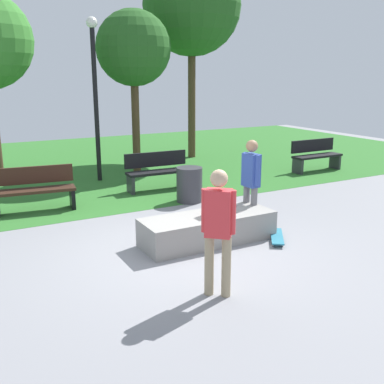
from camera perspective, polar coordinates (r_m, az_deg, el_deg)
The scene contains 14 objects.
ground_plane at distance 7.32m, azimuth -1.93°, elevation -7.49°, with size 28.00×28.00×0.00m, color gray.
grass_lawn at distance 14.82m, azimuth -16.34°, elevation 3.28°, with size 26.60×11.65×0.01m, color #2D6B28.
concrete_ledge at distance 7.65m, azimuth 2.03°, elevation -4.61°, with size 2.29×0.80×0.47m, color gray.
backpack_on_ledge at distance 7.56m, azimuth 2.96°, elevation -1.70°, with size 0.28×0.20×0.32m, color maroon.
skater_performing_trick at distance 5.61m, azimuth 3.33°, elevation -4.06°, with size 0.37×0.36×1.64m.
skater_watching at distance 8.20m, azimuth 7.42°, elevation 1.77°, with size 0.21×0.43×1.63m.
skateboard_by_ledge at distance 7.91m, azimuth 10.63°, elevation -5.51°, with size 0.63×0.77×0.08m.
park_bench_by_oak at distance 11.12m, azimuth -4.29°, elevation 2.75°, with size 1.62×0.53×0.91m.
park_bench_far_left at distance 13.78m, azimuth 15.29°, elevation 4.56°, with size 1.61×0.49×0.91m.
park_bench_near_lamppost at distance 9.87m, azimuth -19.19°, elevation 0.45°, with size 1.64×0.66×0.91m.
tree_broad_elm at distance 13.15m, azimuth -7.37°, elevation 17.39°, with size 2.07×2.07×4.49m.
tree_leaning_ash at distance 15.56m, azimuth -0.04°, elevation 22.36°, with size 3.15×3.15×6.46m.
lamp_post at distance 12.10m, azimuth -12.12°, elevation 13.15°, with size 0.28×0.28×4.14m.
trash_bin at distance 10.03m, azimuth -0.33°, elevation 0.94°, with size 0.57×0.57×0.77m, color #333338.
Camera 1 is at (-3.03, -6.07, 2.74)m, focal length 42.41 mm.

